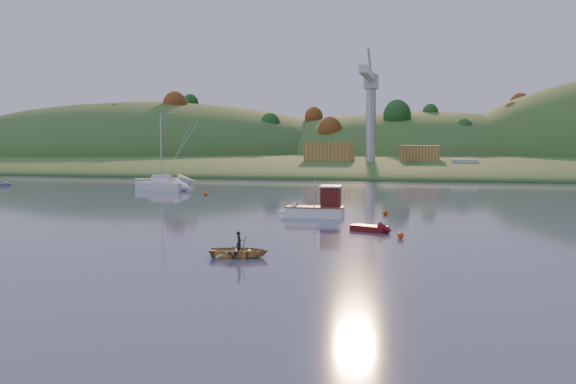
% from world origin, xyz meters
% --- Properties ---
extents(ground, '(500.00, 500.00, 0.00)m').
position_xyz_m(ground, '(0.00, 0.00, 0.00)').
color(ground, '#323952').
rests_on(ground, ground).
extents(far_shore, '(620.00, 220.00, 1.50)m').
position_xyz_m(far_shore, '(0.00, 230.00, 0.00)').
color(far_shore, '#2C5020').
rests_on(far_shore, ground).
extents(shore_slope, '(640.00, 150.00, 7.00)m').
position_xyz_m(shore_slope, '(0.00, 165.00, 0.00)').
color(shore_slope, '#2C5020').
rests_on(shore_slope, ground).
extents(hill_left_far, '(120.00, 100.00, 32.00)m').
position_xyz_m(hill_left_far, '(-160.00, 215.00, 0.00)').
color(hill_left_far, '#2C5020').
rests_on(hill_left_far, ground).
extents(hill_left, '(170.00, 140.00, 44.00)m').
position_xyz_m(hill_left, '(-90.00, 200.00, 0.00)').
color(hill_left, '#2C5020').
rests_on(hill_left, ground).
extents(hill_center, '(140.00, 120.00, 36.00)m').
position_xyz_m(hill_center, '(10.00, 210.00, 0.00)').
color(hill_center, '#2C5020').
rests_on(hill_center, ground).
extents(hillside_trees, '(280.00, 50.00, 32.00)m').
position_xyz_m(hillside_trees, '(0.00, 185.00, 0.00)').
color(hillside_trees, '#184419').
rests_on(hillside_trees, ground).
extents(wharf, '(42.00, 16.00, 2.40)m').
position_xyz_m(wharf, '(5.00, 122.00, 1.20)').
color(wharf, slate).
rests_on(wharf, ground).
extents(shed_west, '(11.00, 8.00, 4.80)m').
position_xyz_m(shed_west, '(-8.00, 123.00, 4.80)').
color(shed_west, olive).
rests_on(shed_west, wharf).
extents(shed_east, '(9.00, 7.00, 4.00)m').
position_xyz_m(shed_east, '(13.00, 124.00, 4.40)').
color(shed_east, olive).
rests_on(shed_east, wharf).
extents(dock_crane, '(3.20, 28.00, 20.30)m').
position_xyz_m(dock_crane, '(2.00, 118.39, 17.17)').
color(dock_crane, '#B7B7BC').
rests_on(dock_crane, wharf).
extents(fishing_boat, '(6.44, 2.03, 4.11)m').
position_xyz_m(fishing_boat, '(4.58, 31.92, 0.91)').
color(fishing_boat, white).
rests_on(fishing_boat, ground).
extents(sailboat_near, '(8.58, 6.64, 11.80)m').
position_xyz_m(sailboat_near, '(-28.20, 71.52, 0.76)').
color(sailboat_near, silver).
rests_on(sailboat_near, ground).
extents(sailboat_far, '(8.65, 4.84, 11.50)m').
position_xyz_m(sailboat_far, '(-23.54, 60.97, 0.74)').
color(sailboat_far, silver).
rests_on(sailboat_far, ground).
extents(canoe, '(4.05, 3.15, 0.77)m').
position_xyz_m(canoe, '(4.16, 10.00, 0.38)').
color(canoe, tan).
rests_on(canoe, ground).
extents(paddler, '(0.40, 0.55, 1.38)m').
position_xyz_m(paddler, '(4.16, 10.00, 0.69)').
color(paddler, black).
rests_on(paddler, ground).
extents(red_tender, '(3.71, 2.53, 1.20)m').
position_xyz_m(red_tender, '(11.66, 23.06, 0.25)').
color(red_tender, '#5B0D10').
rests_on(red_tender, ground).
extents(grey_dinghy, '(3.17, 2.90, 1.18)m').
position_xyz_m(grey_dinghy, '(-52.40, 63.71, 0.24)').
color(grey_dinghy, slate).
rests_on(grey_dinghy, ground).
extents(work_vessel, '(13.43, 4.88, 3.45)m').
position_xyz_m(work_vessel, '(22.84, 118.00, 1.23)').
color(work_vessel, slate).
rests_on(work_vessel, ground).
extents(buoy_0, '(0.50, 0.50, 0.50)m').
position_xyz_m(buoy_0, '(13.66, 20.09, 0.25)').
color(buoy_0, '#DE480B').
rests_on(buoy_0, ground).
extents(buoy_1, '(0.50, 0.50, 0.50)m').
position_xyz_m(buoy_1, '(11.45, 35.31, 0.25)').
color(buoy_1, '#DE480B').
rests_on(buoy_1, ground).
extents(buoy_2, '(0.50, 0.50, 0.50)m').
position_xyz_m(buoy_2, '(-13.97, 53.71, 0.25)').
color(buoy_2, '#DE480B').
rests_on(buoy_2, ground).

